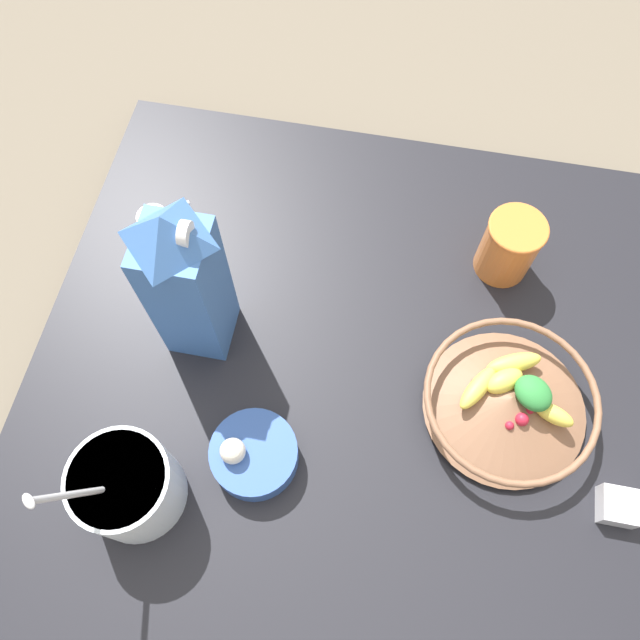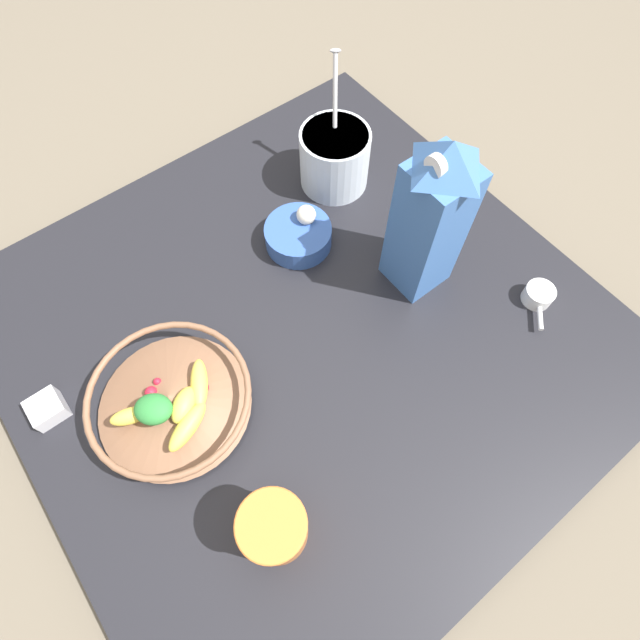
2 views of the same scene
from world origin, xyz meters
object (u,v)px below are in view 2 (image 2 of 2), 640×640
spice_jar (48,409)px  garlic_bowl (299,234)px  fruit_bowl (171,401)px  milk_carton (430,219)px  yogurt_tub (335,156)px  drinking_cup (274,528)px

spice_jar → garlic_bowl: (-0.02, 0.50, 0.01)m
fruit_bowl → milk_carton: bearing=84.9°
milk_carton → garlic_bowl: (-0.18, -0.12, -0.13)m
yogurt_tub → garlic_bowl: yogurt_tub is taller
yogurt_tub → drinking_cup: bearing=-45.3°
drinking_cup → garlic_bowl: size_ratio=0.92×
yogurt_tub → spice_jar: size_ratio=4.87×
garlic_bowl → drinking_cup: bearing=-40.0°
fruit_bowl → yogurt_tub: bearing=114.2°
fruit_bowl → spice_jar: bearing=-125.8°
drinking_cup → spice_jar: bearing=-153.4°
fruit_bowl → spice_jar: size_ratio=5.05×
spice_jar → garlic_bowl: size_ratio=0.40×
drinking_cup → garlic_bowl: (-0.38, 0.32, -0.04)m
yogurt_tub → drinking_cup: (0.46, -0.46, -0.01)m
drinking_cup → spice_jar: 0.40m
milk_carton → yogurt_tub: 0.27m
milk_carton → garlic_bowl: milk_carton is taller
milk_carton → drinking_cup: milk_carton is taller
milk_carton → spice_jar: 0.65m
milk_carton → spice_jar: milk_carton is taller
spice_jar → fruit_bowl: bearing=54.2°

